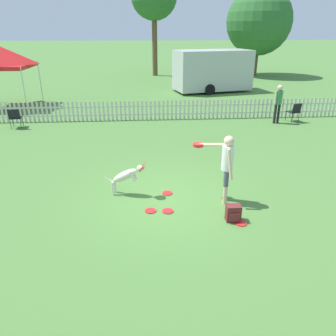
% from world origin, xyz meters
% --- Properties ---
extents(ground_plane, '(240.00, 240.00, 0.00)m').
position_xyz_m(ground_plane, '(0.00, 0.00, 0.00)').
color(ground_plane, '#4C7A38').
extents(handler_person, '(0.95, 0.86, 1.73)m').
position_xyz_m(handler_person, '(1.27, -0.22, 1.10)').
color(handler_person, beige).
rests_on(handler_person, ground_plane).
extents(leaping_dog, '(1.17, 0.46, 0.93)m').
position_xyz_m(leaping_dog, '(-1.14, 0.33, 0.55)').
color(leaping_dog, beige).
rests_on(leaping_dog, ground_plane).
extents(frisbee_near_handler, '(0.27, 0.27, 0.02)m').
position_xyz_m(frisbee_near_handler, '(-0.14, -0.62, 0.01)').
color(frisbee_near_handler, red).
rests_on(frisbee_near_handler, ground_plane).
extents(frisbee_near_dog, '(0.27, 0.27, 0.02)m').
position_xyz_m(frisbee_near_dog, '(-0.08, 0.30, 0.01)').
color(frisbee_near_dog, red).
rests_on(frisbee_near_dog, ground_plane).
extents(frisbee_midfield, '(0.27, 0.27, 0.02)m').
position_xyz_m(frisbee_midfield, '(1.45, -1.27, 0.01)').
color(frisbee_midfield, red).
rests_on(frisbee_midfield, ground_plane).
extents(frisbee_far_scatter, '(0.27, 0.27, 0.02)m').
position_xyz_m(frisbee_far_scatter, '(-0.55, -0.58, 0.01)').
color(frisbee_far_scatter, red).
rests_on(frisbee_far_scatter, ground_plane).
extents(backpack_on_grass, '(0.32, 0.26, 0.38)m').
position_xyz_m(backpack_on_grass, '(1.30, -1.13, 0.19)').
color(backpack_on_grass, maroon).
rests_on(backpack_on_grass, ground_plane).
extents(picket_fence, '(26.84, 0.04, 0.92)m').
position_xyz_m(picket_fence, '(0.00, 7.93, 0.46)').
color(picket_fence, beige).
rests_on(picket_fence, ground_plane).
extents(folding_chair_blue_left, '(0.60, 0.62, 0.88)m').
position_xyz_m(folding_chair_blue_left, '(6.32, 7.05, 0.53)').
color(folding_chair_blue_left, '#333338').
rests_on(folding_chair_blue_left, ground_plane).
extents(folding_chair_center, '(0.53, 0.55, 0.86)m').
position_xyz_m(folding_chair_center, '(-6.19, 6.95, 0.52)').
color(folding_chair_center, '#333338').
rests_on(folding_chair_center, ground_plane).
extents(canopy_tent_main, '(2.95, 2.95, 3.21)m').
position_xyz_m(canopy_tent_main, '(-8.09, 11.34, 2.64)').
color(canopy_tent_main, silver).
rests_on(canopy_tent_main, ground_plane).
extents(spectator_standing, '(0.41, 0.27, 1.73)m').
position_xyz_m(spectator_standing, '(5.42, 6.90, 1.06)').
color(spectator_standing, black).
rests_on(spectator_standing, ground_plane).
extents(equipment_trailer, '(5.95, 3.35, 2.70)m').
position_xyz_m(equipment_trailer, '(4.09, 15.30, 1.42)').
color(equipment_trailer, '#B7B7B7').
rests_on(equipment_trailer, ground_plane).
extents(tree_left_grove, '(5.67, 5.67, 7.40)m').
position_xyz_m(tree_left_grove, '(9.65, 23.18, 4.55)').
color(tree_left_grove, brown).
rests_on(tree_left_grove, ground_plane).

